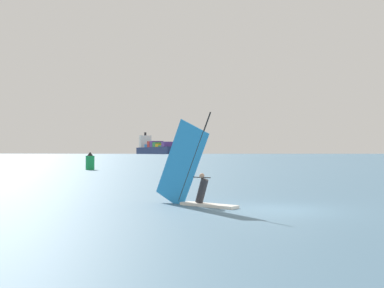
# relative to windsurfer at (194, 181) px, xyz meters

# --- Properties ---
(ground_plane) EXTENTS (4000.00, 4000.00, 0.00)m
(ground_plane) POSITION_rel_windsurfer_xyz_m (3.46, -1.02, -1.02)
(ground_plane) COLOR #476B84
(windsurfer) EXTENTS (3.81, 2.41, 4.11)m
(windsurfer) POSITION_rel_windsurfer_xyz_m (0.00, 0.00, 0.00)
(windsurfer) COLOR white
(windsurfer) RESTS_ON ground_plane
(cargo_ship) EXTENTS (109.57, 163.05, 40.04)m
(cargo_ship) POSITION_rel_windsurfer_xyz_m (-168.50, 726.84, 8.32)
(cargo_ship) COLOR navy
(cargo_ship) RESTS_ON ground_plane
(distant_headland) EXTENTS (803.73, 378.23, 33.28)m
(distant_headland) POSITION_rel_windsurfer_xyz_m (-293.33, 1196.25, 15.62)
(distant_headland) COLOR #4C564C
(distant_headland) RESTS_ON ground_plane
(channel_buoy) EXTENTS (1.12, 1.12, 2.32)m
(channel_buoy) POSITION_rel_windsurfer_xyz_m (-18.74, 36.51, 0.02)
(channel_buoy) COLOR #19994C
(channel_buoy) RESTS_ON ground_plane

